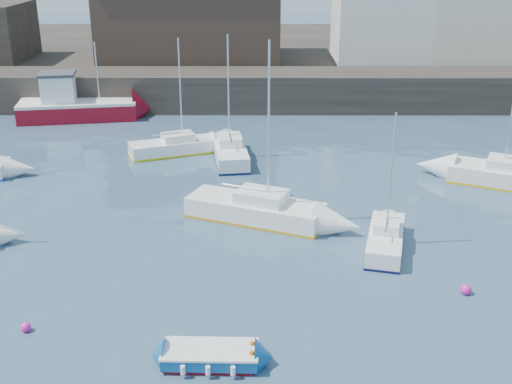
{
  "coord_description": "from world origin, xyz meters",
  "views": [
    {
      "loc": [
        0.08,
        -17.29,
        13.03
      ],
      "look_at": [
        0.0,
        12.0,
        1.5
      ],
      "focal_mm": 45.0,
      "sensor_mm": 36.0,
      "label": 1
    }
  ],
  "objects_px": {
    "buoy_mid": "(465,294)",
    "buoy_far": "(287,195)",
    "fishing_boat": "(74,104)",
    "buoy_near": "(26,331)",
    "sailboat_c": "(386,239)",
    "sailboat_f": "(230,151)",
    "blue_dinghy": "(210,355)",
    "sailboat_b": "(256,209)",
    "sailboat_h": "(175,146)"
  },
  "relations": [
    {
      "from": "sailboat_h",
      "to": "buoy_mid",
      "type": "relative_size",
      "value": 17.28
    },
    {
      "from": "buoy_mid",
      "to": "buoy_far",
      "type": "xyz_separation_m",
      "value": [
        -6.6,
        10.47,
        0.0
      ]
    },
    {
      "from": "buoy_mid",
      "to": "sailboat_f",
      "type": "bearing_deg",
      "value": 120.95
    },
    {
      "from": "sailboat_b",
      "to": "sailboat_c",
      "type": "height_order",
      "value": "sailboat_b"
    },
    {
      "from": "sailboat_c",
      "to": "sailboat_h",
      "type": "bearing_deg",
      "value": 128.9
    },
    {
      "from": "sailboat_c",
      "to": "buoy_mid",
      "type": "relative_size",
      "value": 14.45
    },
    {
      "from": "sailboat_c",
      "to": "sailboat_h",
      "type": "relative_size",
      "value": 0.84
    },
    {
      "from": "sailboat_c",
      "to": "blue_dinghy",
      "type": "bearing_deg",
      "value": -130.62
    },
    {
      "from": "sailboat_c",
      "to": "buoy_far",
      "type": "xyz_separation_m",
      "value": [
        -4.16,
        6.44,
        -0.47
      ]
    },
    {
      "from": "buoy_near",
      "to": "buoy_mid",
      "type": "distance_m",
      "value": 16.71
    },
    {
      "from": "buoy_mid",
      "to": "buoy_near",
      "type": "bearing_deg",
      "value": -170.91
    },
    {
      "from": "sailboat_f",
      "to": "buoy_mid",
      "type": "relative_size",
      "value": 18.07
    },
    {
      "from": "fishing_boat",
      "to": "sailboat_f",
      "type": "height_order",
      "value": "sailboat_f"
    },
    {
      "from": "buoy_near",
      "to": "blue_dinghy",
      "type": "bearing_deg",
      "value": -15.67
    },
    {
      "from": "sailboat_h",
      "to": "buoy_far",
      "type": "distance_m",
      "value": 10.27
    },
    {
      "from": "buoy_far",
      "to": "blue_dinghy",
      "type": "bearing_deg",
      "value": -101.98
    },
    {
      "from": "buoy_near",
      "to": "sailboat_b",
      "type": "bearing_deg",
      "value": 50.16
    },
    {
      "from": "fishing_boat",
      "to": "buoy_mid",
      "type": "bearing_deg",
      "value": -49.79
    },
    {
      "from": "fishing_boat",
      "to": "sailboat_f",
      "type": "bearing_deg",
      "value": -38.57
    },
    {
      "from": "blue_dinghy",
      "to": "fishing_boat",
      "type": "xyz_separation_m",
      "value": [
        -12.73,
        31.15,
        0.8
      ]
    },
    {
      "from": "sailboat_b",
      "to": "buoy_near",
      "type": "xyz_separation_m",
      "value": [
        -8.2,
        -9.82,
        -0.58
      ]
    },
    {
      "from": "buoy_mid",
      "to": "sailboat_b",
      "type": "bearing_deg",
      "value": 139.13
    },
    {
      "from": "sailboat_f",
      "to": "blue_dinghy",
      "type": "bearing_deg",
      "value": -89.47
    },
    {
      "from": "sailboat_f",
      "to": "buoy_far",
      "type": "bearing_deg",
      "value": -61.28
    },
    {
      "from": "sailboat_h",
      "to": "buoy_near",
      "type": "xyz_separation_m",
      "value": [
        -2.85,
        -20.56,
        -0.48
      ]
    },
    {
      "from": "sailboat_c",
      "to": "sailboat_f",
      "type": "xyz_separation_m",
      "value": [
        -7.53,
        12.6,
        0.07
      ]
    },
    {
      "from": "sailboat_c",
      "to": "sailboat_f",
      "type": "distance_m",
      "value": 14.68
    },
    {
      "from": "blue_dinghy",
      "to": "sailboat_c",
      "type": "height_order",
      "value": "sailboat_c"
    },
    {
      "from": "sailboat_b",
      "to": "buoy_mid",
      "type": "bearing_deg",
      "value": -40.87
    },
    {
      "from": "sailboat_c",
      "to": "sailboat_f",
      "type": "bearing_deg",
      "value": 120.87
    },
    {
      "from": "fishing_boat",
      "to": "buoy_mid",
      "type": "distance_m",
      "value": 34.88
    },
    {
      "from": "buoy_far",
      "to": "sailboat_c",
      "type": "bearing_deg",
      "value": -57.16
    },
    {
      "from": "blue_dinghy",
      "to": "sailboat_f",
      "type": "height_order",
      "value": "sailboat_f"
    },
    {
      "from": "blue_dinghy",
      "to": "buoy_mid",
      "type": "relative_size",
      "value": 7.45
    },
    {
      "from": "fishing_boat",
      "to": "buoy_far",
      "type": "bearing_deg",
      "value": -45.44
    },
    {
      "from": "sailboat_c",
      "to": "buoy_mid",
      "type": "xyz_separation_m",
      "value": [
        2.44,
        -4.03,
        -0.47
      ]
    },
    {
      "from": "sailboat_b",
      "to": "buoy_mid",
      "type": "xyz_separation_m",
      "value": [
        8.3,
        -7.19,
        -0.58
      ]
    },
    {
      "from": "buoy_near",
      "to": "buoy_far",
      "type": "distance_m",
      "value": 16.43
    },
    {
      "from": "buoy_near",
      "to": "buoy_mid",
      "type": "bearing_deg",
      "value": 9.09
    },
    {
      "from": "sailboat_c",
      "to": "sailboat_f",
      "type": "relative_size",
      "value": 0.8
    },
    {
      "from": "fishing_boat",
      "to": "buoy_mid",
      "type": "relative_size",
      "value": 21.67
    },
    {
      "from": "fishing_boat",
      "to": "sailboat_f",
      "type": "relative_size",
      "value": 1.2
    },
    {
      "from": "sailboat_c",
      "to": "sailboat_h",
      "type": "distance_m",
      "value": 17.85
    },
    {
      "from": "fishing_boat",
      "to": "buoy_near",
      "type": "xyz_separation_m",
      "value": [
        6.01,
        -29.27,
        -1.14
      ]
    },
    {
      "from": "fishing_boat",
      "to": "sailboat_b",
      "type": "bearing_deg",
      "value": -53.85
    },
    {
      "from": "sailboat_b",
      "to": "sailboat_h",
      "type": "relative_size",
      "value": 1.2
    },
    {
      "from": "blue_dinghy",
      "to": "buoy_mid",
      "type": "xyz_separation_m",
      "value": [
        9.78,
        4.52,
        -0.34
      ]
    },
    {
      "from": "sailboat_b",
      "to": "buoy_far",
      "type": "bearing_deg",
      "value": 62.55
    },
    {
      "from": "blue_dinghy",
      "to": "buoy_far",
      "type": "height_order",
      "value": "blue_dinghy"
    },
    {
      "from": "buoy_mid",
      "to": "buoy_far",
      "type": "height_order",
      "value": "buoy_mid"
    }
  ]
}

